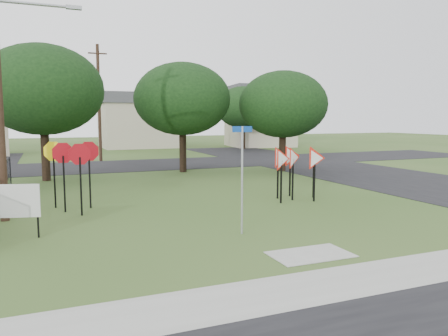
# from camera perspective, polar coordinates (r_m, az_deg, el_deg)

# --- Properties ---
(ground) EXTENTS (140.00, 140.00, 0.00)m
(ground) POSITION_cam_1_polar(r_m,az_deg,el_deg) (13.19, 5.42, -8.28)
(ground) COLOR #324F1D
(sidewalk) EXTENTS (30.00, 1.60, 0.02)m
(sidewalk) POSITION_cam_1_polar(r_m,az_deg,el_deg) (9.84, 17.18, -13.71)
(sidewalk) COLOR gray
(sidewalk) RESTS_ON ground
(planting_strip) EXTENTS (30.00, 0.80, 0.02)m
(planting_strip) POSITION_cam_1_polar(r_m,az_deg,el_deg) (9.01, 22.20, -15.84)
(planting_strip) COLOR #324F1D
(planting_strip) RESTS_ON ground
(street_right) EXTENTS (8.00, 50.00, 0.02)m
(street_right) POSITION_cam_1_polar(r_m,az_deg,el_deg) (28.04, 17.78, -0.66)
(street_right) COLOR black
(street_right) RESTS_ON ground
(street_far) EXTENTS (60.00, 8.00, 0.02)m
(street_far) POSITION_cam_1_polar(r_m,az_deg,el_deg) (32.02, -11.40, 0.38)
(street_far) COLOR black
(street_far) RESTS_ON ground
(curb_pad) EXTENTS (2.00, 1.20, 0.02)m
(curb_pad) POSITION_cam_1_polar(r_m,az_deg,el_deg) (11.20, 11.23, -11.03)
(curb_pad) COLOR gray
(curb_pad) RESTS_ON ground
(street_name_sign) EXTENTS (0.65, 0.09, 3.14)m
(street_name_sign) POSITION_cam_1_polar(r_m,az_deg,el_deg) (12.56, 2.38, -0.68)
(street_name_sign) COLOR #A0A4A9
(street_name_sign) RESTS_ON ground
(stop_sign_cluster) EXTENTS (1.97, 1.94, 2.53)m
(stop_sign_cluster) POSITION_cam_1_polar(r_m,az_deg,el_deg) (16.69, -19.31, 1.02)
(stop_sign_cluster) COLOR black
(stop_sign_cluster) RESTS_ON ground
(yield_sign_cluster) EXTENTS (2.85, 1.54, 2.25)m
(yield_sign_cluster) POSITION_cam_1_polar(r_m,az_deg,el_deg) (18.23, 9.30, 1.07)
(yield_sign_cluster) COLOR black
(yield_sign_cluster) RESTS_ON ground
(info_board) EXTENTS (1.22, 0.36, 1.56)m
(info_board) POSITION_cam_1_polar(r_m,az_deg,el_deg) (13.38, -25.46, -4.14)
(info_board) COLOR black
(info_board) RESTS_ON ground
(far_pole_a) EXTENTS (1.40, 0.24, 9.00)m
(far_pole_a) POSITION_cam_1_polar(r_m,az_deg,el_deg) (35.53, -16.00, 8.26)
(far_pole_a) COLOR #38261A
(far_pole_a) RESTS_ON ground
(far_pole_b) EXTENTS (1.40, 0.24, 8.50)m
(far_pole_b) POSITION_cam_1_polar(r_m,az_deg,el_deg) (41.07, -5.36, 7.86)
(far_pole_b) COLOR #38261A
(far_pole_b) RESTS_ON ground
(house_mid) EXTENTS (8.40, 8.40, 6.20)m
(house_mid) POSITION_cam_1_polar(r_m,az_deg,el_deg) (52.24, -11.31, 6.16)
(house_mid) COLOR #BCB397
(house_mid) RESTS_ON ground
(house_right) EXTENTS (8.30, 8.30, 7.20)m
(house_right) POSITION_cam_1_polar(r_m,az_deg,el_deg) (53.00, 4.67, 6.81)
(house_right) COLOR #BCB397
(house_right) RESTS_ON ground
(tree_near_left) EXTENTS (6.40, 6.40, 7.27)m
(tree_near_left) POSITION_cam_1_polar(r_m,az_deg,el_deg) (25.33, -22.63, 9.40)
(tree_near_left) COLOR black
(tree_near_left) RESTS_ON ground
(tree_near_mid) EXTENTS (6.00, 6.00, 6.80)m
(tree_near_mid) POSITION_cam_1_polar(r_m,az_deg,el_deg) (27.48, -5.47, 8.94)
(tree_near_mid) COLOR black
(tree_near_mid) RESTS_ON ground
(tree_near_right) EXTENTS (5.60, 5.60, 6.33)m
(tree_near_right) POSITION_cam_1_polar(r_m,az_deg,el_deg) (28.01, 7.72, 8.22)
(tree_near_right) COLOR black
(tree_near_right) RESTS_ON ground
(tree_far_right) EXTENTS (6.00, 6.00, 6.80)m
(tree_far_right) POSITION_cam_1_polar(r_m,az_deg,el_deg) (47.67, 2.54, 7.93)
(tree_far_right) COLOR black
(tree_far_right) RESTS_ON ground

